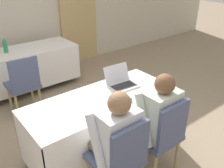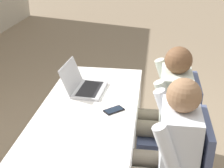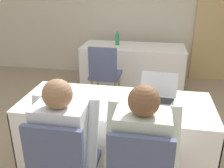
% 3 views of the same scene
% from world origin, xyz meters
% --- Properties ---
extents(conference_table_near, '(1.75, 0.72, 0.74)m').
position_xyz_m(conference_table_near, '(0.00, 0.00, 0.56)').
color(conference_table_near, white).
rests_on(conference_table_near, ground_plane).
extents(laptop, '(0.36, 0.34, 0.23)m').
position_xyz_m(laptop, '(0.37, 0.09, 0.79)').
color(laptop, '#B7B7BC').
rests_on(laptop, conference_table_near).
extents(cell_phone, '(0.15, 0.16, 0.01)m').
position_xyz_m(cell_phone, '(0.07, -0.19, 0.75)').
color(cell_phone, black).
rests_on(cell_phone, conference_table_near).
extents(paper_beside_laptop, '(0.24, 0.32, 0.00)m').
position_xyz_m(paper_beside_laptop, '(0.33, -0.04, 0.75)').
color(paper_beside_laptop, white).
rests_on(paper_beside_laptop, conference_table_near).
extents(chair_near_right, '(0.44, 0.44, 0.92)m').
position_xyz_m(chair_near_right, '(0.28, -0.66, 0.52)').
color(chair_near_right, tan).
rests_on(chair_near_right, ground_plane).
extents(person_checkered_shirt, '(0.50, 0.52, 1.18)m').
position_xyz_m(person_checkered_shirt, '(-0.28, -0.56, 0.68)').
color(person_checkered_shirt, '#665B4C').
rests_on(person_checkered_shirt, ground_plane).
extents(person_white_shirt, '(0.50, 0.52, 1.18)m').
position_xyz_m(person_white_shirt, '(0.28, -0.56, 0.68)').
color(person_white_shirt, '#665B4C').
rests_on(person_white_shirt, ground_plane).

